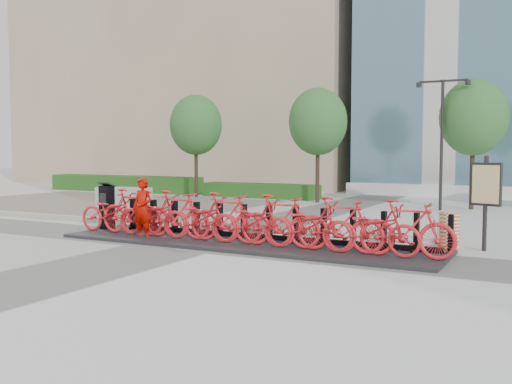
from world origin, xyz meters
The scene contains 27 objects.
ground centered at (0.00, 0.00, 0.00)m, with size 120.00×120.00×0.00m, color silver.
gravel_patch centered at (-10.00, 7.00, 0.01)m, with size 14.00×14.00×0.00m, color #555049.
hedge_a centered at (-14.00, 13.50, 0.45)m, with size 10.00×1.40×0.90m, color #2D671A.
hedge_b centered at (-5.00, 13.20, 0.35)m, with size 6.00×1.20×0.70m, color #2D671A.
tree_0 centered at (-8.00, 12.00, 3.59)m, with size 2.60×2.60×5.10m.
tree_1 centered at (-1.50, 12.00, 3.59)m, with size 2.60×2.60×5.10m.
tree_2 centered at (5.00, 12.00, 3.59)m, with size 2.60×2.60×5.10m.
streetlamp centered at (4.00, 11.00, 3.13)m, with size 2.00×0.20×5.00m.
dock_pad centered at (1.30, 0.30, 0.04)m, with size 9.60×2.40×0.08m, color #262629.
dock_rail_posts centered at (1.72, 0.77, 0.51)m, with size 8.74×0.50×0.85m, color black, non-canonical shape.
bike_0 centered at (-2.60, -0.05, 0.62)m, with size 0.72×2.06×1.08m, color red.
bike_1 centered at (-1.88, -0.05, 0.68)m, with size 0.56×2.00×1.20m, color red.
bike_2 centered at (-1.16, -0.05, 0.62)m, with size 0.72×2.06×1.08m, color red.
bike_3 centered at (-0.44, -0.05, 0.68)m, with size 0.56×2.00×1.20m, color red.
bike_4 centered at (0.28, -0.05, 0.62)m, with size 0.72×2.06×1.08m, color red.
bike_5 centered at (1.00, -0.05, 0.68)m, with size 0.56×2.00×1.20m, color red.
bike_6 centered at (1.72, -0.05, 0.62)m, with size 0.72×2.06×1.08m, color red.
bike_7 centered at (2.44, -0.05, 0.68)m, with size 0.56×2.00×1.20m, color red.
bike_8 centered at (3.16, -0.05, 0.62)m, with size 0.72×2.06×1.08m, color red.
bike_9 centered at (3.88, -0.05, 0.68)m, with size 0.56×2.00×1.20m, color red.
bike_10 centered at (4.60, -0.05, 0.62)m, with size 0.72×2.06×1.08m, color red.
bike_11 centered at (5.32, -0.05, 0.68)m, with size 0.56×2.00×1.20m, color red.
kiosk centered at (-3.25, 0.48, 0.72)m, with size 0.43×0.37×1.34m.
worker_red centered at (-1.36, -0.26, 0.80)m, with size 0.58×0.38×1.59m, color #B10A00.
construction_barrel centered at (5.85, 1.81, 0.45)m, with size 0.47×0.47×0.90m, color #DB540E.
jersey_barrier centered at (-7.09, 5.58, 0.43)m, with size 2.24×0.61×0.87m, color #A7A8A2.
map_sign centered at (6.57, 2.10, 1.43)m, with size 0.71×0.30×2.16m.
Camera 1 is at (8.04, -11.68, 2.24)m, focal length 40.00 mm.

